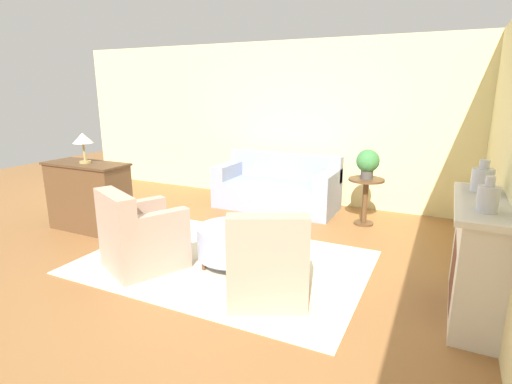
{
  "coord_description": "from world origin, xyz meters",
  "views": [
    {
      "loc": [
        2.23,
        -3.77,
        2.0
      ],
      "look_at": [
        0.15,
        0.55,
        0.75
      ],
      "focal_mm": 28.0,
      "sensor_mm": 36.0,
      "label": 1
    }
  ],
  "objects_px": {
    "dresser": "(89,196)",
    "table_lamp": "(83,140)",
    "armchair_right": "(267,263)",
    "potted_plant_on_side_table": "(368,162)",
    "vase_mantel_far": "(488,198)",
    "side_table": "(366,194)",
    "couch": "(277,189)",
    "vase_mantel_near": "(482,179)",
    "ottoman_table": "(232,241)",
    "armchair_left": "(140,238)"
  },
  "relations": [
    {
      "from": "side_table",
      "to": "potted_plant_on_side_table",
      "type": "distance_m",
      "value": 0.48
    },
    {
      "from": "armchair_right",
      "to": "vase_mantel_near",
      "type": "relative_size",
      "value": 3.45
    },
    {
      "from": "vase_mantel_near",
      "to": "armchair_right",
      "type": "bearing_deg",
      "value": -151.95
    },
    {
      "from": "couch",
      "to": "potted_plant_on_side_table",
      "type": "distance_m",
      "value": 1.67
    },
    {
      "from": "armchair_left",
      "to": "table_lamp",
      "type": "relative_size",
      "value": 2.47
    },
    {
      "from": "couch",
      "to": "side_table",
      "type": "bearing_deg",
      "value": -9.13
    },
    {
      "from": "potted_plant_on_side_table",
      "to": "couch",
      "type": "bearing_deg",
      "value": 170.87
    },
    {
      "from": "couch",
      "to": "vase_mantel_far",
      "type": "xyz_separation_m",
      "value": [
        2.88,
        -2.67,
        0.84
      ]
    },
    {
      "from": "dresser",
      "to": "vase_mantel_far",
      "type": "relative_size",
      "value": 4.3
    },
    {
      "from": "couch",
      "to": "potted_plant_on_side_table",
      "type": "relative_size",
      "value": 4.68
    },
    {
      "from": "armchair_left",
      "to": "armchair_right",
      "type": "relative_size",
      "value": 1.0
    },
    {
      "from": "table_lamp",
      "to": "armchair_left",
      "type": "bearing_deg",
      "value": -24.15
    },
    {
      "from": "armchair_left",
      "to": "vase_mantel_far",
      "type": "bearing_deg",
      "value": 3.84
    },
    {
      "from": "ottoman_table",
      "to": "vase_mantel_far",
      "type": "height_order",
      "value": "vase_mantel_far"
    },
    {
      "from": "armchair_left",
      "to": "armchair_right",
      "type": "xyz_separation_m",
      "value": [
        1.57,
        0.0,
        0.0
      ]
    },
    {
      "from": "vase_mantel_far",
      "to": "table_lamp",
      "type": "bearing_deg",
      "value": 174.55
    },
    {
      "from": "vase_mantel_far",
      "to": "table_lamp",
      "type": "distance_m",
      "value": 4.91
    },
    {
      "from": "armchair_right",
      "to": "vase_mantel_near",
      "type": "height_order",
      "value": "vase_mantel_near"
    },
    {
      "from": "armchair_right",
      "to": "dresser",
      "type": "xyz_separation_m",
      "value": [
        -3.11,
        0.69,
        0.15
      ]
    },
    {
      "from": "vase_mantel_near",
      "to": "table_lamp",
      "type": "relative_size",
      "value": 0.72
    },
    {
      "from": "couch",
      "to": "armchair_left",
      "type": "xyz_separation_m",
      "value": [
        -0.47,
        -2.89,
        0.03
      ]
    },
    {
      "from": "vase_mantel_near",
      "to": "ottoman_table",
      "type": "bearing_deg",
      "value": -169.27
    },
    {
      "from": "armchair_right",
      "to": "vase_mantel_far",
      "type": "distance_m",
      "value": 1.96
    },
    {
      "from": "couch",
      "to": "vase_mantel_near",
      "type": "xyz_separation_m",
      "value": [
        2.88,
        -1.95,
        0.85
      ]
    },
    {
      "from": "armchair_right",
      "to": "vase_mantel_near",
      "type": "distance_m",
      "value": 2.17
    },
    {
      "from": "ottoman_table",
      "to": "table_lamp",
      "type": "bearing_deg",
      "value": 175.25
    },
    {
      "from": "vase_mantel_near",
      "to": "dresser",
      "type": "bearing_deg",
      "value": -177.01
    },
    {
      "from": "armchair_left",
      "to": "dresser",
      "type": "relative_size",
      "value": 0.84
    },
    {
      "from": "couch",
      "to": "vase_mantel_near",
      "type": "distance_m",
      "value": 3.58
    },
    {
      "from": "vase_mantel_near",
      "to": "table_lamp",
      "type": "height_order",
      "value": "table_lamp"
    },
    {
      "from": "potted_plant_on_side_table",
      "to": "armchair_right",
      "type": "bearing_deg",
      "value": -99.07
    },
    {
      "from": "couch",
      "to": "dresser",
      "type": "bearing_deg",
      "value": -132.33
    },
    {
      "from": "couch",
      "to": "ottoman_table",
      "type": "bearing_deg",
      "value": -79.27
    },
    {
      "from": "vase_mantel_near",
      "to": "vase_mantel_far",
      "type": "height_order",
      "value": "vase_mantel_near"
    },
    {
      "from": "armchair_right",
      "to": "table_lamp",
      "type": "bearing_deg",
      "value": 167.49
    },
    {
      "from": "armchair_left",
      "to": "ottoman_table",
      "type": "height_order",
      "value": "armchair_left"
    },
    {
      "from": "couch",
      "to": "table_lamp",
      "type": "xyz_separation_m",
      "value": [
        -2.0,
        -2.2,
        0.97
      ]
    },
    {
      "from": "vase_mantel_near",
      "to": "vase_mantel_far",
      "type": "relative_size",
      "value": 1.05
    },
    {
      "from": "vase_mantel_far",
      "to": "table_lamp",
      "type": "xyz_separation_m",
      "value": [
        -4.88,
        0.47,
        0.13
      ]
    },
    {
      "from": "ottoman_table",
      "to": "table_lamp",
      "type": "relative_size",
      "value": 1.89
    },
    {
      "from": "dresser",
      "to": "vase_mantel_near",
      "type": "xyz_separation_m",
      "value": [
        4.88,
        0.26,
        0.67
      ]
    },
    {
      "from": "dresser",
      "to": "table_lamp",
      "type": "xyz_separation_m",
      "value": [
        0.0,
        0.0,
        0.8
      ]
    },
    {
      "from": "couch",
      "to": "vase_mantel_near",
      "type": "relative_size",
      "value": 6.8
    },
    {
      "from": "dresser",
      "to": "table_lamp",
      "type": "bearing_deg",
      "value": 0.0
    },
    {
      "from": "armchair_right",
      "to": "potted_plant_on_side_table",
      "type": "relative_size",
      "value": 2.38
    },
    {
      "from": "ottoman_table",
      "to": "vase_mantel_far",
      "type": "relative_size",
      "value": 2.77
    },
    {
      "from": "armchair_left",
      "to": "ottoman_table",
      "type": "xyz_separation_m",
      "value": [
        0.92,
        0.49,
        -0.06
      ]
    },
    {
      "from": "vase_mantel_far",
      "to": "side_table",
      "type": "bearing_deg",
      "value": 119.18
    },
    {
      "from": "vase_mantel_near",
      "to": "vase_mantel_far",
      "type": "xyz_separation_m",
      "value": [
        0.0,
        -0.72,
        -0.01
      ]
    },
    {
      "from": "side_table",
      "to": "ottoman_table",
      "type": "bearing_deg",
      "value": -116.4
    }
  ]
}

